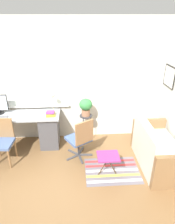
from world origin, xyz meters
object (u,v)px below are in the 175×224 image
at_px(plant_stand, 86,118).
at_px(potted_plant, 86,106).
at_px(couch_loveseat, 157,151).
at_px(mouse, 11,117).
at_px(folding_stool, 108,158).
at_px(desk_lamp, 53,99).
at_px(office_chair_swivel, 80,138).
at_px(book_stack, 51,114).
at_px(desk_chair_wooden, 2,140).

height_order(plant_stand, potted_plant, potted_plant).
distance_m(couch_loveseat, plant_stand, 1.63).
height_order(mouse, folding_stool, mouse).
distance_m(desk_lamp, office_chair_swivel, 1.04).
xyz_separation_m(book_stack, potted_plant, (0.75, 0.16, 0.09)).
relative_size(book_stack, folding_stool, 0.49).
height_order(desk_lamp, plant_stand, desk_lamp).
xyz_separation_m(desk_chair_wooden, folding_stool, (2.01, -0.56, -0.09)).
relative_size(mouse, office_chair_swivel, 0.07).
distance_m(mouse, folding_stool, 2.15).
height_order(couch_loveseat, potted_plant, potted_plant).
bearing_deg(book_stack, plant_stand, 11.96).
relative_size(mouse, folding_stool, 0.15).
height_order(potted_plant, folding_stool, potted_plant).
bearing_deg(potted_plant, desk_chair_wooden, -161.22).
bearing_deg(plant_stand, office_chair_swivel, -103.79).
height_order(mouse, desk_chair_wooden, desk_chair_wooden).
bearing_deg(desk_chair_wooden, couch_loveseat, -1.55).
height_order(book_stack, office_chair_swivel, office_chair_swivel).
bearing_deg(desk_lamp, desk_chair_wooden, -148.19).
xyz_separation_m(mouse, office_chair_swivel, (1.41, -0.41, -0.32)).
relative_size(plant_stand, potted_plant, 1.73).
xyz_separation_m(plant_stand, folding_stool, (0.33, -1.13, -0.22)).
xyz_separation_m(book_stack, folding_stool, (1.08, -0.97, -0.43)).
distance_m(office_chair_swivel, couch_loveseat, 1.52).
height_order(desk_chair_wooden, office_chair_swivel, office_chair_swivel).
bearing_deg(book_stack, potted_plant, 11.96).
xyz_separation_m(book_stack, office_chair_swivel, (0.61, -0.44, -0.35)).
xyz_separation_m(mouse, desk_chair_wooden, (-0.11, -0.38, -0.31)).
bearing_deg(couch_loveseat, mouse, 76.28).
distance_m(desk_lamp, couch_loveseat, 2.36).
bearing_deg(office_chair_swivel, book_stack, -68.06).
distance_m(desk_chair_wooden, plant_stand, 1.77).
xyz_separation_m(desk_lamp, plant_stand, (0.70, -0.03, -0.47)).
xyz_separation_m(mouse, potted_plant, (1.56, 0.19, 0.12)).
xyz_separation_m(mouse, couch_loveseat, (2.89, -0.71, -0.49)).
height_order(office_chair_swivel, couch_loveseat, office_chair_swivel).
bearing_deg(book_stack, desk_lamp, 75.73).
bearing_deg(potted_plant, folding_stool, -73.52).
height_order(desk_chair_wooden, plant_stand, desk_chair_wooden).
xyz_separation_m(book_stack, desk_chair_wooden, (-0.92, -0.41, -0.34)).
bearing_deg(desk_lamp, office_chair_swivel, -48.51).
xyz_separation_m(office_chair_swivel, couch_loveseat, (1.48, -0.30, -0.16)).
relative_size(potted_plant, folding_stool, 0.91).
xyz_separation_m(couch_loveseat, folding_stool, (-1.00, -0.23, 0.08)).
distance_m(book_stack, desk_chair_wooden, 1.07).
distance_m(office_chair_swivel, folding_stool, 0.72).
bearing_deg(plant_stand, book_stack, -168.04).
distance_m(desk_lamp, potted_plant, 0.72).
distance_m(mouse, plant_stand, 1.58).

